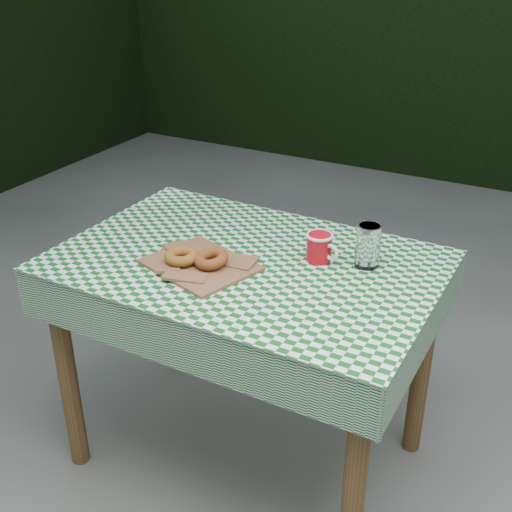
# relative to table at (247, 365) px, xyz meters

# --- Properties ---
(ground) EXTENTS (60.00, 60.00, 0.00)m
(ground) POSITION_rel_table_xyz_m (0.16, 0.19, -0.38)
(ground) COLOR #4F4E4A
(ground) RESTS_ON ground
(hedge_north) EXTENTS (7.00, 0.70, 1.80)m
(hedge_north) POSITION_rel_table_xyz_m (0.16, 3.39, 0.53)
(hedge_north) COLOR black
(hedge_north) RESTS_ON ground
(table) EXTENTS (1.10, 0.75, 0.75)m
(table) POSITION_rel_table_xyz_m (0.00, 0.00, 0.00)
(table) COLOR brown
(table) RESTS_ON ground
(tablecloth) EXTENTS (1.12, 0.77, 0.01)m
(tablecloth) POSITION_rel_table_xyz_m (0.00, 0.00, 0.38)
(tablecloth) COLOR #0C5219
(tablecloth) RESTS_ON table
(paper_bag) EXTENTS (0.35, 0.32, 0.02)m
(paper_bag) POSITION_rel_table_xyz_m (-0.10, -0.10, 0.39)
(paper_bag) COLOR #935F40
(paper_bag) RESTS_ON tablecloth
(bagel_front) EXTENTS (0.11, 0.11, 0.03)m
(bagel_front) POSITION_rel_table_xyz_m (-0.14, -0.12, 0.41)
(bagel_front) COLOR #97561F
(bagel_front) RESTS_ON paper_bag
(bagel_back) EXTENTS (0.14, 0.14, 0.03)m
(bagel_back) POSITION_rel_table_xyz_m (-0.06, -0.10, 0.41)
(bagel_back) COLOR brown
(bagel_back) RESTS_ON paper_bag
(coffee_mug) EXTENTS (0.19, 0.19, 0.08)m
(coffee_mug) POSITION_rel_table_xyz_m (0.19, 0.10, 0.42)
(coffee_mug) COLOR #AE0B16
(coffee_mug) RESTS_ON tablecloth
(drinking_glass) EXTENTS (0.09, 0.09, 0.13)m
(drinking_glass) POSITION_rel_table_xyz_m (0.32, 0.13, 0.44)
(drinking_glass) COLOR white
(drinking_glass) RESTS_ON tablecloth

